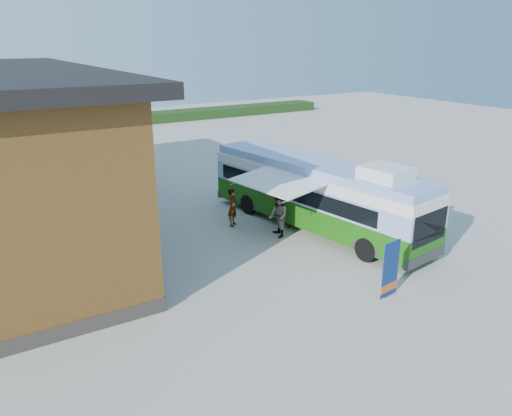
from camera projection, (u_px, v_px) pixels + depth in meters
ground at (318, 267)px, 19.97m from camera, size 100.00×100.00×0.00m
hedge at (160, 117)px, 54.44m from camera, size 40.00×3.00×1.00m
bus at (316, 192)px, 23.52m from camera, size 4.38×12.48×3.76m
awning at (281, 180)px, 22.03m from camera, size 3.18×4.50×0.52m
banner at (390, 274)px, 17.46m from camera, size 0.90×0.27×2.08m
picnic_table at (300, 213)px, 24.44m from camera, size 1.62×1.55×0.72m
person_a at (233, 207)px, 24.10m from camera, size 0.80×0.79×1.86m
person_b at (278, 216)px, 22.72m from camera, size 0.96×1.12×2.01m
slurry_tanker at (85, 176)px, 27.84m from camera, size 3.13×6.31×2.40m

